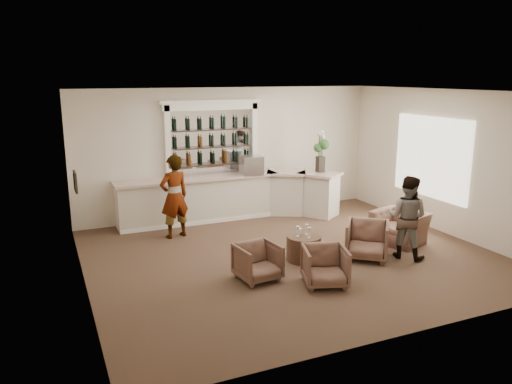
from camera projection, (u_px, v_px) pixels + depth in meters
ground at (291, 255)px, 10.22m from camera, size 8.00×8.00×0.00m
room_shell at (284, 137)px, 10.38m from camera, size 8.04×7.02×3.32m
bar_counter at (231, 197)px, 12.70m from camera, size 5.72×1.80×1.14m
back_bar_alcove at (212, 139)px, 12.60m from camera, size 2.64×0.25×3.00m
cocktail_table at (304, 248)px, 9.91m from camera, size 0.69×0.69×0.50m
sommelier at (174, 197)px, 11.17m from camera, size 0.78×0.61×1.89m
guest at (407, 217)px, 9.94m from camera, size 0.99×1.04×1.68m
armchair_left at (258, 262)px, 8.95m from camera, size 0.80×0.82×0.67m
armchair_center at (325, 266)px, 8.72m from camera, size 0.94×0.96×0.69m
armchair_right at (367, 240)px, 9.98m from camera, size 1.16×1.16×0.76m
armchair_far at (399, 227)px, 10.95m from camera, size 1.22×1.30×0.69m
espresso_machine at (252, 165)px, 12.64m from camera, size 0.56×0.48×0.47m
flower_vase at (321, 149)px, 12.84m from camera, size 0.29×0.29×1.08m
wine_glass_bar_left at (190, 175)px, 12.08m from camera, size 0.07×0.07×0.21m
wine_glass_bar_right at (258, 169)px, 12.80m from camera, size 0.07×0.07×0.21m
wine_glass_tbl_a at (298, 231)px, 9.81m from camera, size 0.07×0.07×0.21m
wine_glass_tbl_b at (306, 229)px, 9.94m from camera, size 0.07×0.07×0.21m
wine_glass_tbl_c at (309, 233)px, 9.73m from camera, size 0.07×0.07×0.21m
napkin_holder at (300, 231)px, 9.96m from camera, size 0.08×0.08×0.12m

